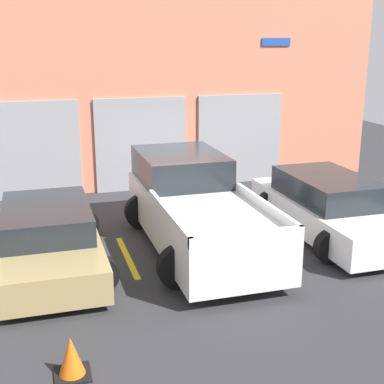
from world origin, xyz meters
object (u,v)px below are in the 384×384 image
object	(u,v)px
sedan_white	(328,207)
pickup_truck	(195,207)
sedan_side	(48,238)
traffic_cone	(71,358)

from	to	relation	value
sedan_white	pickup_truck	bearing A→B (deg)	174.86
sedan_side	traffic_cone	distance (m)	3.73
sedan_white	sedan_side	distance (m)	6.02
pickup_truck	sedan_side	xyz separation A→B (m)	(-3.01, -0.27, -0.26)
pickup_truck	sedan_side	bearing A→B (deg)	-174.85
sedan_side	traffic_cone	bearing A→B (deg)	-88.00
pickup_truck	sedan_side	world-z (taller)	pickup_truck
sedan_white	traffic_cone	distance (m)	6.97
pickup_truck	sedan_side	distance (m)	3.03
pickup_truck	sedan_white	xyz separation A→B (m)	(3.01, -0.27, -0.20)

